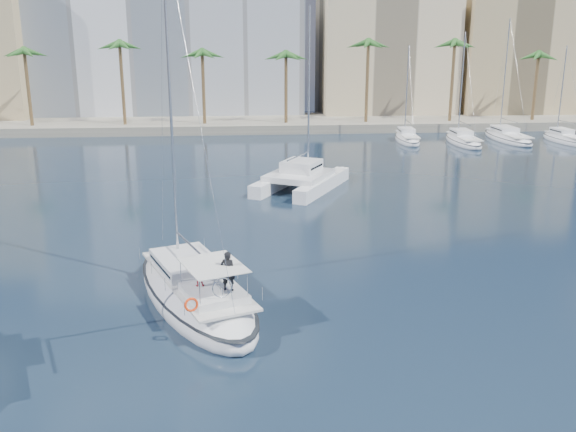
{
  "coord_description": "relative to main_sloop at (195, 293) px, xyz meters",
  "views": [
    {
      "loc": [
        -1.49,
        -31.24,
        13.22
      ],
      "look_at": [
        1.23,
        1.5,
        3.78
      ],
      "focal_mm": 40.0,
      "sensor_mm": 36.0,
      "label": 1
    }
  ],
  "objects": [
    {
      "name": "palm_centre",
      "position": [
        3.68,
        58.0,
        9.71
      ],
      "size": [
        3.6,
        3.6,
        12.3
      ],
      "color": "brown",
      "rests_on": "ground"
    },
    {
      "name": "palm_right",
      "position": [
        37.68,
        58.0,
        9.71
      ],
      "size": [
        3.6,
        3.6,
        12.3
      ],
      "color": "brown",
      "rests_on": "ground"
    },
    {
      "name": "moored_yacht_a",
      "position": [
        23.68,
        48.0,
        -0.57
      ],
      "size": [
        3.37,
        9.52,
        11.9
      ],
      "primitive_type": null,
      "rotation": [
        0.0,
        0.0,
        -0.07
      ],
      "color": "white",
      "rests_on": "ground"
    },
    {
      "name": "ground",
      "position": [
        3.68,
        1.0,
        -0.57
      ],
      "size": [
        160.0,
        160.0,
        0.0
      ],
      "primitive_type": "plane",
      "color": "black",
      "rests_on": "ground"
    },
    {
      "name": "building_modern",
      "position": [
        -8.32,
        74.0,
        13.43
      ],
      "size": [
        42.0,
        16.0,
        28.0
      ],
      "primitive_type": "cube",
      "color": "white",
      "rests_on": "ground"
    },
    {
      "name": "moored_yacht_c",
      "position": [
        36.68,
        48.0,
        -0.57
      ],
      "size": [
        3.98,
        12.33,
        15.54
      ],
      "primitive_type": null,
      "rotation": [
        0.0,
        0.0,
        0.03
      ],
      "color": "white",
      "rests_on": "ground"
    },
    {
      "name": "main_sloop",
      "position": [
        0.0,
        0.0,
        0.0
      ],
      "size": [
        8.72,
        13.8,
        19.55
      ],
      "rotation": [
        0.0,
        0.0,
        0.37
      ],
      "color": "white",
      "rests_on": "ground"
    },
    {
      "name": "moored_yacht_d",
      "position": [
        43.18,
        46.0,
        -0.57
      ],
      "size": [
        3.52,
        9.55,
        11.9
      ],
      "primitive_type": null,
      "rotation": [
        0.0,
        0.0,
        0.09
      ],
      "color": "white",
      "rests_on": "ground"
    },
    {
      "name": "building_beige",
      "position": [
        25.68,
        71.0,
        9.43
      ],
      "size": [
        20.0,
        14.0,
        20.0
      ],
      "primitive_type": "cube",
      "color": "beige",
      "rests_on": "ground"
    },
    {
      "name": "moored_yacht_b",
      "position": [
        30.18,
        46.0,
        -0.57
      ],
      "size": [
        3.32,
        10.83,
        13.72
      ],
      "primitive_type": null,
      "rotation": [
        0.0,
        0.0,
        -0.02
      ],
      "color": "white",
      "rests_on": "ground"
    },
    {
      "name": "quay",
      "position": [
        3.68,
        62.0,
        0.03
      ],
      "size": [
        120.0,
        14.0,
        1.2
      ],
      "primitive_type": "cube",
      "color": "gray",
      "rests_on": "ground"
    },
    {
      "name": "building_tan_right",
      "position": [
        45.68,
        69.0,
        8.43
      ],
      "size": [
        18.0,
        12.0,
        18.0
      ],
      "primitive_type": "cube",
      "color": "tan",
      "rests_on": "ground"
    },
    {
      "name": "catamaran",
      "position": [
        7.82,
        24.12,
        0.53
      ],
      "size": [
        9.56,
        11.63,
        15.38
      ],
      "rotation": [
        0.0,
        0.0,
        -0.5
      ],
      "color": "white",
      "rests_on": "ground"
    },
    {
      "name": "seagull",
      "position": [
        0.1,
        2.92,
        0.17
      ],
      "size": [
        1.22,
        0.52,
        0.22
      ],
      "color": "silver",
      "rests_on": "ground"
    }
  ]
}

